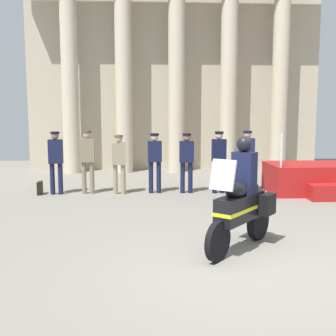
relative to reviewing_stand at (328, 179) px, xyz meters
The scene contains 12 objects.
ground_plane 6.60m from the reviewing_stand, 122.71° to the right, with size 28.00×28.00×0.00m, color gray.
colonnade_backdrop 7.38m from the reviewing_stand, 128.28° to the left, with size 11.31×1.46×7.89m.
reviewing_stand is the anchor object (origin of this frame).
officer_in_row_0 7.65m from the reviewing_stand, behind, with size 0.39×0.24×1.74m.
officer_in_row_1 6.79m from the reviewing_stand, behind, with size 0.39×0.24×1.77m.
officer_in_row_2 5.91m from the reviewing_stand, behind, with size 0.39×0.24×1.65m.
officer_in_row_3 4.93m from the reviewing_stand, behind, with size 0.39×0.24×1.68m.
officer_in_row_4 4.05m from the reviewing_stand, behind, with size 0.39×0.24×1.68m.
officer_in_row_5 3.17m from the reviewing_stand, behind, with size 0.39×0.24×1.74m.
officer_in_row_6 2.38m from the reviewing_stand, behind, with size 0.39×0.24×1.75m.
motorcycle_with_rider 5.96m from the reviewing_stand, 126.80° to the right, with size 1.43×1.68×1.90m.
briefcase_on_ground 8.09m from the reviewing_stand, behind, with size 0.10×0.32×0.36m, color black.
Camera 1 is at (-1.64, -6.24, 2.33)m, focal length 46.37 mm.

